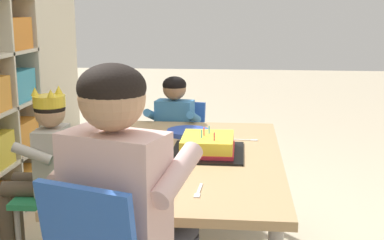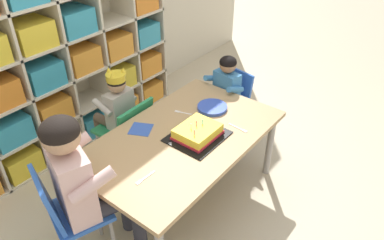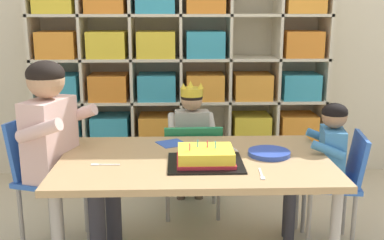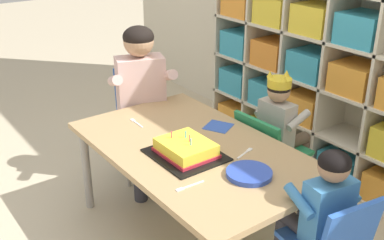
{
  "view_description": "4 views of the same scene",
  "coord_description": "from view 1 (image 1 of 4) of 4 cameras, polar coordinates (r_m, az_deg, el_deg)",
  "views": [
    {
      "loc": [
        -2.14,
        -0.23,
        1.19
      ],
      "look_at": [
        0.06,
        -0.02,
        0.71
      ],
      "focal_mm": 48.58,
      "sensor_mm": 36.0,
      "label": 1
    },
    {
      "loc": [
        -1.45,
        -1.22,
        1.99
      ],
      "look_at": [
        0.08,
        -0.02,
        0.65
      ],
      "focal_mm": 34.22,
      "sensor_mm": 36.0,
      "label": 2
    },
    {
      "loc": [
        -0.09,
        -2.21,
        1.3
      ],
      "look_at": [
        -0.01,
        0.0,
        0.76
      ],
      "focal_mm": 43.56,
      "sensor_mm": 36.0,
      "label": 3
    },
    {
      "loc": [
        1.73,
        -1.29,
        1.69
      ],
      "look_at": [
        -0.05,
        0.03,
        0.69
      ],
      "focal_mm": 43.92,
      "sensor_mm": 36.0,
      "label": 4
    }
  ],
  "objects": [
    {
      "name": "fork_beside_plate_stack",
      "position": [
        1.81,
        0.74,
        -7.83
      ],
      "size": [
        0.14,
        0.02,
        0.0
      ],
      "rotation": [
        0.0,
        0.0,
        6.24
      ],
      "color": "white",
      "rests_on": "activity_table"
    },
    {
      "name": "classroom_chair_guest_side",
      "position": [
        3.06,
        -1.63,
        -2.88
      ],
      "size": [
        0.35,
        0.36,
        0.64
      ],
      "rotation": [
        0.0,
        0.0,
        -1.73
      ],
      "color": "blue",
      "rests_on": "ground"
    },
    {
      "name": "paper_napkin_square",
      "position": [
        2.17,
        -7.75,
        -4.55
      ],
      "size": [
        0.19,
        0.19,
        0.0
      ],
      "primitive_type": "cube",
      "rotation": [
        0.0,
        0.0,
        0.47
      ],
      "color": "#3356B7",
      "rests_on": "activity_table"
    },
    {
      "name": "birthday_cake_on_tray",
      "position": [
        2.27,
        1.73,
        -2.88
      ],
      "size": [
        0.36,
        0.31,
        0.11
      ],
      "color": "black",
      "rests_on": "activity_table"
    },
    {
      "name": "classroom_chair_blue",
      "position": [
        2.42,
        -13.54,
        -7.53
      ],
      "size": [
        0.38,
        0.34,
        0.61
      ],
      "rotation": [
        0.0,
        0.0,
        3.17
      ],
      "color": "#238451",
      "rests_on": "ground"
    },
    {
      "name": "adult_helper_seated",
      "position": [
        1.59,
        -7.22,
        -7.95
      ],
      "size": [
        0.48,
        0.46,
        1.04
      ],
      "rotation": [
        0.0,
        0.0,
        1.24
      ],
      "color": "beige",
      "rests_on": "ground"
    },
    {
      "name": "paper_plate_stack",
      "position": [
        2.61,
        -0.42,
        -1.34
      ],
      "size": [
        0.21,
        0.21,
        0.02
      ],
      "primitive_type": "cylinder",
      "color": "blue",
      "rests_on": "activity_table"
    },
    {
      "name": "guest_at_table_side",
      "position": [
        2.94,
        -2.18,
        -0.99
      ],
      "size": [
        0.32,
        0.32,
        0.81
      ],
      "rotation": [
        0.0,
        0.0,
        -1.73
      ],
      "color": "#3D7FBC",
      "rests_on": "ground"
    },
    {
      "name": "child_with_crown",
      "position": [
        2.41,
        -16.08,
        -4.04
      ],
      "size": [
        0.3,
        0.31,
        0.85
      ],
      "rotation": [
        0.0,
        0.0,
        3.17
      ],
      "color": "#B2ADA3",
      "rests_on": "ground"
    },
    {
      "name": "activity_table",
      "position": [
        2.25,
        -0.57,
        -5.22
      ],
      "size": [
        1.34,
        0.81,
        0.56
      ],
      "color": "tan",
      "rests_on": "ground"
    },
    {
      "name": "fork_scattered_mid_table",
      "position": [
        2.51,
        5.78,
        -2.18
      ],
      "size": [
        0.02,
        0.15,
        0.0
      ],
      "rotation": [
        0.0,
        0.0,
        1.52
      ],
      "color": "white",
      "rests_on": "activity_table"
    },
    {
      "name": "fork_near_child_seat",
      "position": [
        2.46,
        -4.02,
        -2.44
      ],
      "size": [
        0.05,
        0.13,
        0.0
      ],
      "rotation": [
        0.0,
        0.0,
        5.01
      ],
      "color": "white",
      "rests_on": "activity_table"
    }
  ]
}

